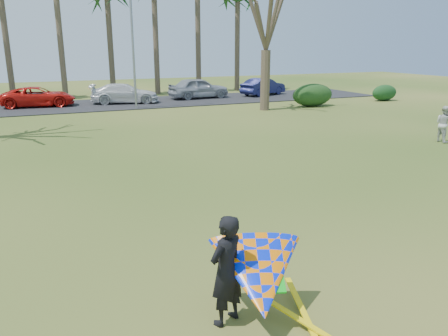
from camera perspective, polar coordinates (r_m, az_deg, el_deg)
name	(u,v)px	position (r m, az deg, el deg)	size (l,w,h in m)	color
ground	(258,234)	(10.48, 4.41, -8.54)	(100.00, 100.00, 0.00)	#1E4910
parking_strip	(101,105)	(33.99, -15.81, 7.95)	(46.00, 7.00, 0.06)	black
bare_tree_right	(267,9)	(30.23, 5.64, 19.98)	(6.27, 6.27, 9.21)	#4B3B2D
streetlight	(135,43)	(31.14, -11.54, 15.75)	(2.28, 0.18, 8.00)	gray
hedge_near	(312,95)	(32.73, 11.49, 9.33)	(3.26, 1.48, 1.63)	#193914
hedge_far	(384,93)	(37.62, 20.22, 9.21)	(2.28, 1.07, 1.27)	#143718
car_2	(38,97)	(34.23, -23.10, 8.57)	(2.31, 5.01, 1.39)	red
car_3	(125,93)	(34.25, -12.84, 9.48)	(2.03, 5.01, 1.45)	silver
car_4	(199,88)	(36.63, -3.35, 10.40)	(1.99, 4.95, 1.69)	#9A9EA7
car_5	(263,87)	(39.10, 5.14, 10.54)	(1.55, 4.45, 1.47)	#1B1E51
pedestrian_a	(444,124)	(22.41, 26.80, 5.15)	(0.81, 0.63, 1.66)	beige
kite_flyer	(255,275)	(7.00, 4.05, -13.80)	(2.13, 2.39, 2.02)	black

